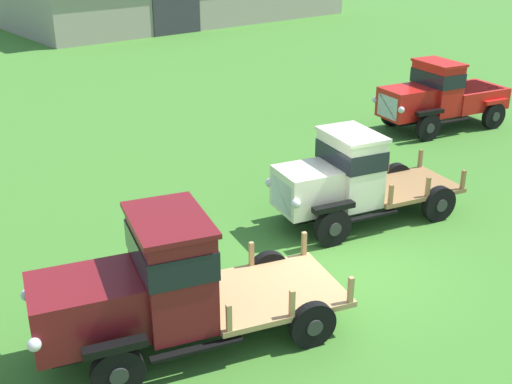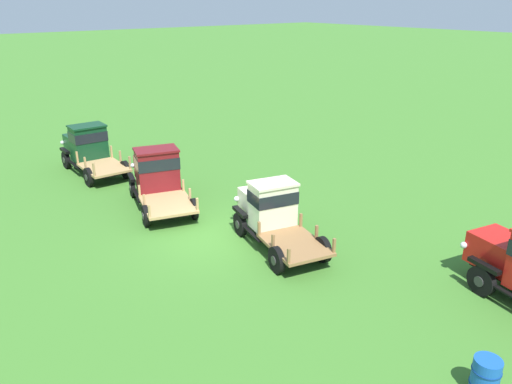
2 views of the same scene
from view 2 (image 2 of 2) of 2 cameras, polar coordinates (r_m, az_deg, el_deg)
ground_plane at (r=17.59m, az=-4.99°, el=-5.19°), size 240.00×240.00×0.00m
vintage_truck_foreground_near at (r=25.40m, az=-18.64°, el=4.89°), size 5.17×2.08×2.25m
vintage_truck_second_in_line at (r=20.60m, az=-11.27°, el=1.99°), size 5.37×3.13×2.29m
vintage_truck_midrow_center at (r=16.89m, az=1.79°, el=-2.19°), size 4.72×2.67×2.16m
oil_drum_beside_row at (r=12.08m, az=24.73°, el=-18.65°), size 0.61×0.61×0.88m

